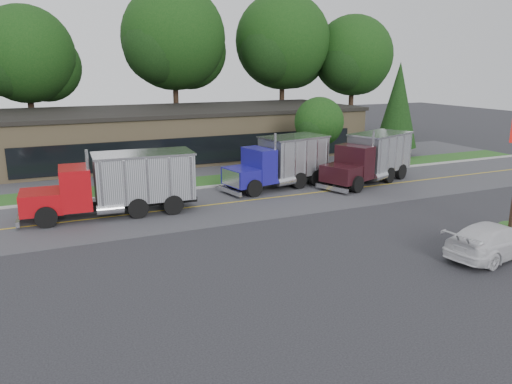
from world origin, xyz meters
TOP-DOWN VIEW (x-y plane):
  - ground at (0.00, 0.00)m, footprint 140.00×140.00m
  - road at (0.00, 9.00)m, footprint 60.00×8.00m
  - center_line at (0.00, 9.00)m, footprint 60.00×0.12m
  - curb at (0.00, 13.20)m, footprint 60.00×0.30m
  - grass_verge at (0.00, 15.00)m, footprint 60.00×3.40m
  - far_parking at (0.00, 20.00)m, footprint 60.00×7.00m
  - strip_mall at (2.00, 26.00)m, footprint 32.00×12.00m
  - tree_far_b at (-9.86, 34.11)m, footprint 9.42×8.86m
  - tree_far_c at (4.17, 34.14)m, footprint 11.29×10.62m
  - tree_far_d at (16.17, 33.13)m, footprint 11.09×10.44m
  - tree_far_e at (24.15, 31.11)m, footprint 9.54×8.98m
  - evergreen_right at (20.00, 18.00)m, footprint 3.68×3.68m
  - tree_verge at (10.06, 15.05)m, footprint 4.01×3.77m
  - dump_truck_red at (-5.99, 9.32)m, footprint 9.35×3.12m
  - dump_truck_blue at (4.99, 11.43)m, footprint 7.71×3.98m
  - dump_truck_maroon at (11.38, 10.18)m, footprint 8.21×5.11m
  - rally_car at (7.50, -3.70)m, footprint 5.37×2.90m

SIDE VIEW (x-z plane):
  - ground at x=0.00m, z-range 0.00..0.00m
  - road at x=0.00m, z-range -0.01..0.01m
  - center_line at x=0.00m, z-range 0.00..0.00m
  - curb at x=0.00m, z-range -0.06..0.06m
  - grass_verge at x=0.00m, z-range -0.01..0.01m
  - far_parking at x=0.00m, z-range -0.01..0.01m
  - rally_car at x=7.50m, z-range 0.00..1.48m
  - dump_truck_blue at x=4.99m, z-range 0.12..3.48m
  - dump_truck_maroon at x=11.38m, z-range 0.12..3.48m
  - dump_truck_red at x=-5.99m, z-range 0.13..3.49m
  - strip_mall at x=2.00m, z-range 0.00..4.00m
  - tree_verge at x=10.06m, z-range 0.78..6.50m
  - evergreen_right at x=20.00m, z-range 0.41..8.79m
  - tree_far_b at x=-9.86m, z-range 1.86..15.29m
  - tree_far_e at x=24.15m, z-range 1.88..15.49m
  - tree_far_d at x=16.17m, z-range 2.19..18.01m
  - tree_far_c at x=4.17m, z-range 2.23..18.33m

